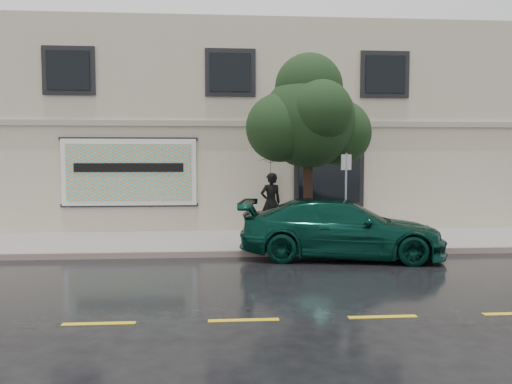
{
  "coord_description": "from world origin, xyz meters",
  "views": [
    {
      "loc": [
        -0.37,
        -11.05,
        2.53
      ],
      "look_at": [
        0.61,
        2.2,
        1.6
      ],
      "focal_mm": 35.0,
      "sensor_mm": 36.0,
      "label": 1
    }
  ],
  "objects": [
    {
      "name": "sign_pole",
      "position": [
        2.92,
        1.7,
        1.65
      ],
      "size": [
        0.3,
        0.12,
        2.48
      ],
      "rotation": [
        0.0,
        0.0,
        0.32
      ],
      "color": "gray",
      "rests_on": "sidewalk"
    },
    {
      "name": "street_tree",
      "position": [
        2.02,
        2.2,
        3.47
      ],
      "size": [
        2.5,
        2.5,
        4.59
      ],
      "color": "#332117",
      "rests_on": "sidewalk"
    },
    {
      "name": "pedestrian",
      "position": [
        1.26,
        4.6,
        1.09
      ],
      "size": [
        0.79,
        0.62,
        1.89
      ],
      "primitive_type": "imported",
      "rotation": [
        0.0,
        0.0,
        3.42
      ],
      "color": "black",
      "rests_on": "sidewalk"
    },
    {
      "name": "car",
      "position": [
        2.68,
        1.2,
        0.74
      ],
      "size": [
        5.36,
        3.07,
        1.47
      ],
      "primitive_type": "imported",
      "rotation": [
        0.0,
        0.0,
        1.4
      ],
      "color": "#083226",
      "rests_on": "ground"
    },
    {
      "name": "curb",
      "position": [
        0.0,
        1.5,
        0.07
      ],
      "size": [
        20.0,
        0.18,
        0.16
      ],
      "primitive_type": "cube",
      "color": "gray",
      "rests_on": "ground"
    },
    {
      "name": "sidewalk",
      "position": [
        0.0,
        3.25,
        0.07
      ],
      "size": [
        20.0,
        3.5,
        0.15
      ],
      "primitive_type": "cube",
      "color": "#9D9A95",
      "rests_on": "ground"
    },
    {
      "name": "building",
      "position": [
        0.0,
        9.0,
        3.5
      ],
      "size": [
        20.0,
        8.12,
        7.0
      ],
      "color": "beige",
      "rests_on": "ground"
    },
    {
      "name": "billboard",
      "position": [
        -3.2,
        4.92,
        2.05
      ],
      "size": [
        4.3,
        0.16,
        2.2
      ],
      "color": "white",
      "rests_on": "ground"
    },
    {
      "name": "umbrella",
      "position": [
        1.26,
        4.6,
        2.39
      ],
      "size": [
        1.27,
        1.27,
        0.71
      ],
      "primitive_type": "imported",
      "rotation": [
        0.0,
        0.0,
        0.4
      ],
      "color": "black",
      "rests_on": "pedestrian"
    },
    {
      "name": "road_marking",
      "position": [
        0.0,
        -3.5,
        0.01
      ],
      "size": [
        19.0,
        0.12,
        0.01
      ],
      "primitive_type": "cube",
      "color": "gold",
      "rests_on": "ground"
    },
    {
      "name": "ground",
      "position": [
        0.0,
        0.0,
        0.0
      ],
      "size": [
        90.0,
        90.0,
        0.0
      ],
      "primitive_type": "plane",
      "color": "black",
      "rests_on": "ground"
    }
  ]
}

